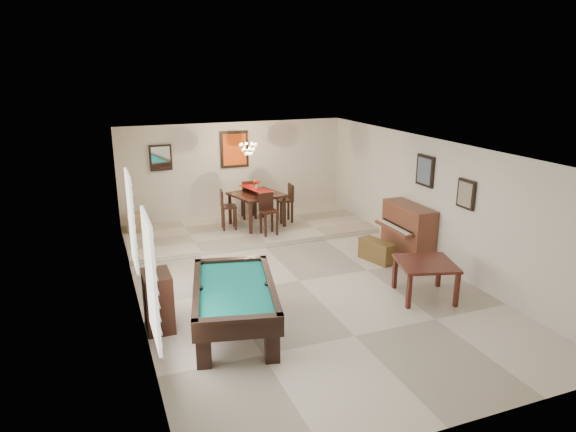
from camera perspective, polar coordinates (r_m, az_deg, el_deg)
ground_plane at (r=10.03m, az=1.25°, el=-7.28°), size 6.00×9.00×0.02m
wall_back at (r=13.72m, az=-5.94°, el=4.93°), size 6.00×0.04×2.60m
wall_front at (r=5.97m, az=18.44°, el=-11.66°), size 6.00×0.04×2.60m
wall_left at (r=8.91m, az=-16.82°, el=-2.09°), size 0.04×9.00×2.60m
wall_right at (r=11.04m, az=15.85°, el=1.53°), size 0.04×9.00×2.60m
ceiling at (r=9.29m, az=1.36°, el=7.62°), size 6.00×9.00×0.04m
dining_step at (r=12.87m, az=-4.29°, el=-1.53°), size 6.00×2.50×0.12m
window_left_front at (r=6.82m, az=-14.98°, el=-6.81°), size 0.06×1.00×1.70m
window_left_rear at (r=9.46m, az=-17.01°, el=-0.40°), size 0.06×1.00×1.70m
pool_table at (r=8.13m, az=-5.94°, el=-10.30°), size 1.70×2.49×0.76m
square_table at (r=9.57m, az=14.95°, el=-6.84°), size 1.20×1.20×0.67m
upright_piano at (r=11.34m, az=12.64°, el=-1.68°), size 0.77×1.37×1.15m
piano_bench at (r=11.09m, az=9.82°, el=-3.84°), size 0.52×0.86×0.45m
apothecary_chest at (r=8.40m, az=-14.23°, el=-9.14°), size 0.42×0.63×0.94m
dining_table at (r=12.89m, az=-3.48°, el=0.98°), size 1.39×1.39×0.94m
flower_vase at (r=12.74m, az=-3.53°, el=3.53°), size 0.17×0.17×0.24m
dining_chair_south at (r=12.17m, az=-2.15°, el=0.18°), size 0.39×0.39×0.99m
dining_chair_north at (r=13.54m, az=-4.40°, el=1.91°), size 0.42×0.42×1.03m
dining_chair_west at (r=12.65m, az=-6.60°, el=0.72°), size 0.41×0.41×0.99m
dining_chair_east at (r=13.15m, az=-0.36°, el=1.44°), size 0.38×0.38×0.99m
corner_bench at (r=13.05m, az=-16.56°, el=-0.67°), size 0.43×0.51×0.42m
chandelier at (r=12.33m, az=-4.43°, el=7.91°), size 0.44×0.44×0.60m
back_painting at (r=13.57m, az=-5.97°, el=7.38°), size 0.75×0.06×0.95m
back_mirror at (r=13.22m, az=-13.96°, el=6.30°), size 0.55×0.06×0.65m
right_picture_upper at (r=11.12m, az=15.00°, el=4.88°), size 0.06×0.55×0.65m
right_picture_lower at (r=10.17m, az=19.19°, el=2.30°), size 0.06×0.45×0.55m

